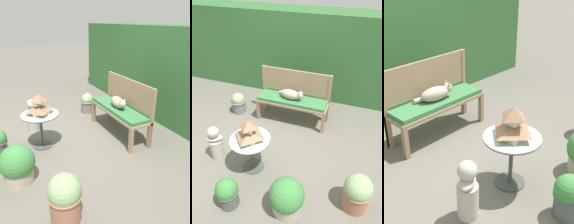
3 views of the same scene
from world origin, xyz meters
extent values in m
plane|color=#666056|center=(0.00, 0.00, 0.00)|extent=(30.00, 30.00, 0.00)
cube|color=#336633|center=(0.00, 2.34, 0.94)|extent=(6.40, 0.88, 1.88)
cube|color=#937556|center=(-0.50, 0.75, 0.21)|extent=(0.06, 0.06, 0.41)
cube|color=#937556|center=(0.83, 0.75, 0.21)|extent=(0.06, 0.06, 0.41)
cube|color=#937556|center=(-0.50, 1.12, 0.21)|extent=(0.06, 0.06, 0.41)
cube|color=#937556|center=(0.83, 1.12, 0.21)|extent=(0.06, 0.06, 0.41)
cube|color=#937556|center=(0.17, 0.94, 0.43)|extent=(1.39, 0.43, 0.04)
cube|color=#387542|center=(0.17, 0.94, 0.49)|extent=(1.33, 0.39, 0.06)
cube|color=#937556|center=(-0.50, 1.13, 0.51)|extent=(0.06, 0.06, 1.02)
cube|color=#937556|center=(0.83, 1.13, 0.51)|extent=(0.06, 0.06, 1.02)
cube|color=#937556|center=(0.17, 1.13, 0.78)|extent=(1.33, 0.04, 0.47)
ellipsoid|color=#A89989|center=(0.13, 0.92, 0.61)|extent=(0.43, 0.24, 0.19)
sphere|color=#A89989|center=(0.33, 0.90, 0.64)|extent=(0.13, 0.13, 0.13)
cone|color=#A89989|center=(0.33, 0.93, 0.72)|extent=(0.05, 0.05, 0.06)
cone|color=#A89989|center=(0.32, 0.86, 0.72)|extent=(0.05, 0.05, 0.06)
cylinder|color=#A89989|center=(-0.02, 1.02, 0.55)|extent=(0.23, 0.09, 0.06)
cylinder|color=#424742|center=(-0.01, -0.45, 0.01)|extent=(0.33, 0.33, 0.02)
cylinder|color=#424742|center=(-0.01, -0.45, 0.29)|extent=(0.04, 0.04, 0.58)
cylinder|color=silver|center=(-0.01, -0.45, 0.58)|extent=(0.60, 0.60, 0.01)
torus|color=#424742|center=(-0.01, -0.45, 0.57)|extent=(0.60, 0.60, 0.02)
cube|color=#B2BCA8|center=(-0.01, -0.45, 0.62)|extent=(0.25, 0.25, 0.06)
pyramid|color=#936B4C|center=(-0.01, -0.45, 0.70)|extent=(0.34, 0.34, 0.10)
cube|color=#B2BCA8|center=(-0.01, -0.45, 0.78)|extent=(0.16, 0.16, 0.05)
pyramid|color=#936B4C|center=(-0.01, -0.45, 0.86)|extent=(0.21, 0.21, 0.11)
cylinder|color=#B7B2A3|center=(-0.65, -0.45, 0.18)|extent=(0.21, 0.21, 0.36)
ellipsoid|color=#B7B2A3|center=(-0.65, -0.45, 0.41)|extent=(0.30, 0.26, 0.10)
sphere|color=#B7B2A3|center=(-0.65, -0.45, 0.53)|extent=(0.18, 0.18, 0.18)
cylinder|color=slate|center=(-1.00, 0.84, 0.13)|extent=(0.28, 0.28, 0.26)
torus|color=slate|center=(-1.00, 0.84, 0.25)|extent=(0.31, 0.31, 0.03)
sphere|color=#89A870|center=(-1.00, 0.84, 0.31)|extent=(0.28, 0.28, 0.28)
cylinder|color=#9E664C|center=(1.57, -0.59, 0.16)|extent=(0.33, 0.33, 0.32)
torus|color=#9E664C|center=(1.57, -0.59, 0.31)|extent=(0.36, 0.36, 0.03)
sphere|color=#89A870|center=(1.57, -0.59, 0.38)|extent=(0.36, 0.36, 0.36)
cylinder|color=#4C5651|center=(-0.01, -1.13, 0.13)|extent=(0.26, 0.26, 0.26)
torus|color=#4C5651|center=(-0.01, -1.13, 0.24)|extent=(0.29, 0.29, 0.03)
sphere|color=#3D7F3D|center=(-0.01, -1.13, 0.31)|extent=(0.29, 0.29, 0.29)
cylinder|color=#ADA393|center=(0.74, -0.94, 0.11)|extent=(0.38, 0.38, 0.23)
torus|color=#ADA393|center=(0.74, -0.94, 0.21)|extent=(0.41, 0.41, 0.03)
sphere|color=#3D7F3D|center=(0.74, -0.94, 0.31)|extent=(0.46, 0.46, 0.46)
camera|label=1|loc=(3.25, -1.08, 1.98)|focal=35.00mm
camera|label=2|loc=(1.31, -2.48, 2.72)|focal=35.00mm
camera|label=3|loc=(-2.20, -2.04, 2.24)|focal=50.00mm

